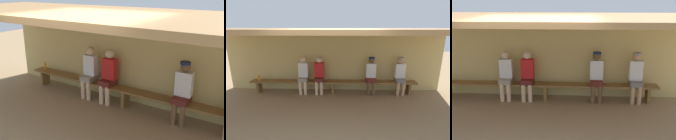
# 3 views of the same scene
# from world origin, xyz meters

# --- Properties ---
(ground_plane) EXTENTS (24.00, 24.00, 0.00)m
(ground_plane) POSITION_xyz_m (0.00, 0.00, 0.00)
(ground_plane) COLOR #937754
(back_wall) EXTENTS (8.00, 0.20, 2.20)m
(back_wall) POSITION_xyz_m (0.00, 2.00, 1.10)
(back_wall) COLOR tan
(back_wall) RESTS_ON ground
(dugout_roof) EXTENTS (8.00, 2.80, 0.12)m
(dugout_roof) POSITION_xyz_m (0.00, 0.70, 2.26)
(dugout_roof) COLOR #9E7547
(dugout_roof) RESTS_ON back_wall
(bench) EXTENTS (6.00, 0.36, 0.46)m
(bench) POSITION_xyz_m (0.00, 1.55, 0.39)
(bench) COLOR brown
(bench) RESTS_ON ground
(player_in_white) EXTENTS (0.34, 0.42, 1.34)m
(player_in_white) POSITION_xyz_m (1.37, 1.55, 0.75)
(player_in_white) COLOR #591E19
(player_in_white) RESTS_ON ground
(player_shirtless_tan) EXTENTS (0.34, 0.42, 1.34)m
(player_shirtless_tan) POSITION_xyz_m (-1.07, 1.55, 0.73)
(player_shirtless_tan) COLOR gray
(player_shirtless_tan) RESTS_ON ground
(player_rightmost) EXTENTS (0.34, 0.42, 1.34)m
(player_rightmost) POSITION_xyz_m (2.40, 1.55, 0.75)
(player_rightmost) COLOR slate
(player_rightmost) RESTS_ON ground
(player_with_sunglasses) EXTENTS (0.34, 0.42, 1.34)m
(player_with_sunglasses) POSITION_xyz_m (-0.49, 1.55, 0.73)
(player_with_sunglasses) COLOR #591E19
(player_with_sunglasses) RESTS_ON ground
(water_bottle_clear) EXTENTS (0.07, 0.07, 0.25)m
(water_bottle_clear) POSITION_xyz_m (-2.72, 1.55, 0.58)
(water_bottle_clear) COLOR orange
(water_bottle_clear) RESTS_ON bench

